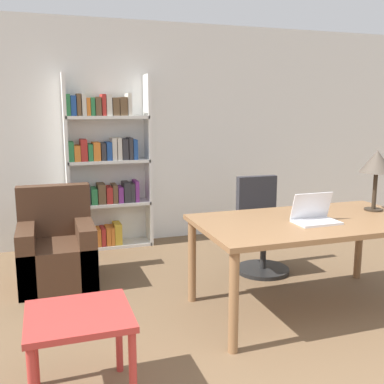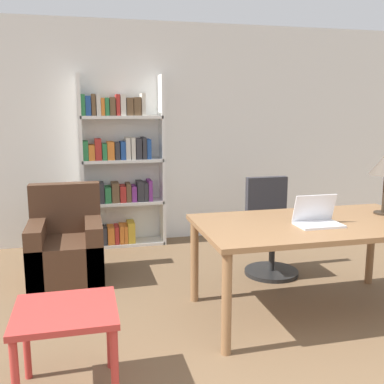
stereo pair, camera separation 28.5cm
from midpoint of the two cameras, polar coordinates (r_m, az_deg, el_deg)
wall_back at (r=5.71m, az=-1.09°, el=7.40°), size 8.00×0.06×2.70m
desk at (r=3.77m, az=17.24°, el=-4.89°), size 1.86×1.02×0.77m
laptop at (r=3.66m, az=17.78°, el=-3.25°), size 0.35×0.23×0.23m
office_chair at (r=4.68m, az=11.62°, el=-4.99°), size 0.54×0.54×0.97m
side_table_blue at (r=2.73m, az=-12.74°, el=-15.96°), size 0.58×0.53×0.54m
armchair at (r=4.59m, az=-13.95°, el=-7.05°), size 0.70×0.73×0.92m
bookshelf at (r=5.45m, az=-7.85°, el=2.88°), size 0.99×0.28×2.06m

